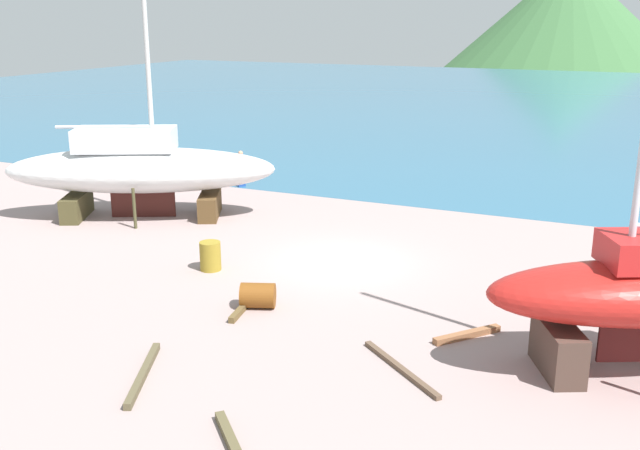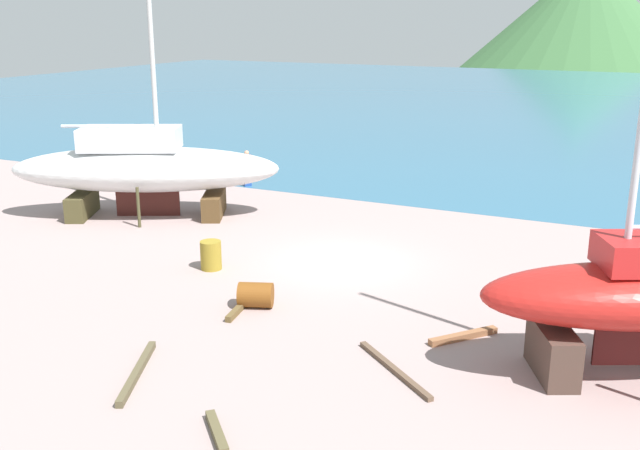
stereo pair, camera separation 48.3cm
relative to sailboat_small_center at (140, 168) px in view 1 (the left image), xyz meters
name	(u,v)px [view 1 (the left image)]	position (x,y,z in m)	size (l,w,h in m)	color
ground_plane	(278,310)	(9.17, -6.13, -1.95)	(47.90, 47.90, 0.00)	gray
sea_water	(553,102)	(9.17, 47.07, -1.95)	(135.19, 82.45, 0.01)	#2F6586
headland_hill	(564,51)	(-1.87, 148.90, -1.95)	(86.67, 86.67, 38.62)	#3B693A
sailboat_small_center	(140,168)	(0.00, 0.00, 0.00)	(10.49, 7.23, 16.75)	#523A1F
worker	(241,168)	(0.80, 6.17, -1.09)	(0.45, 0.50, 1.65)	#224593
barrel_by_slipway	(210,256)	(5.78, -4.15, -1.50)	(0.65, 0.65, 0.89)	olive
barrel_rust_mid	(258,295)	(8.59, -6.20, -1.61)	(0.68, 0.68, 0.92)	brown
timber_short_cross	(228,434)	(11.17, -11.97, -1.87)	(1.41, 0.18, 0.16)	brown
timber_short_skew	(244,306)	(8.31, -6.47, -1.87)	(1.97, 0.16, 0.16)	brown
timber_plank_near	(467,335)	(14.17, -5.77, -1.87)	(1.91, 0.20, 0.16)	#8E5B3A
timber_long_fore	(401,369)	(13.25, -8.10, -1.90)	(2.93, 0.14, 0.11)	brown
timber_long_aft	(143,374)	(8.26, -10.71, -1.87)	(2.83, 0.16, 0.16)	brown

